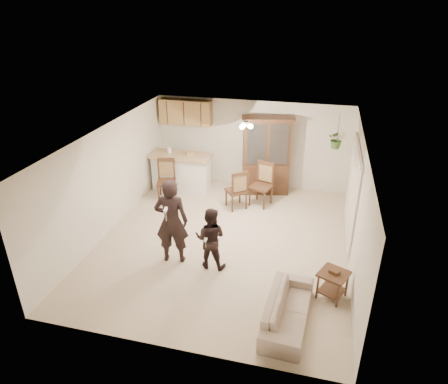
% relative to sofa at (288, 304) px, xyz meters
% --- Properties ---
extents(floor, '(6.50, 6.50, 0.00)m').
position_rel_sofa_xyz_m(floor, '(-1.66, 2.20, -0.37)').
color(floor, '#B9A78C').
rests_on(floor, ground).
extents(ceiling, '(5.50, 6.50, 0.02)m').
position_rel_sofa_xyz_m(ceiling, '(-1.66, 2.20, 2.13)').
color(ceiling, silver).
rests_on(ceiling, wall_back).
extents(wall_back, '(5.50, 0.02, 2.50)m').
position_rel_sofa_xyz_m(wall_back, '(-1.66, 5.45, 0.88)').
color(wall_back, beige).
rests_on(wall_back, ground).
extents(wall_front, '(5.50, 0.02, 2.50)m').
position_rel_sofa_xyz_m(wall_front, '(-1.66, -1.05, 0.88)').
color(wall_front, beige).
rests_on(wall_front, ground).
extents(wall_left, '(0.02, 6.50, 2.50)m').
position_rel_sofa_xyz_m(wall_left, '(-4.41, 2.20, 0.88)').
color(wall_left, beige).
rests_on(wall_left, ground).
extents(wall_right, '(0.02, 6.50, 2.50)m').
position_rel_sofa_xyz_m(wall_right, '(1.09, 2.20, 0.88)').
color(wall_right, beige).
rests_on(wall_right, ground).
extents(breakfast_bar, '(1.60, 0.55, 1.00)m').
position_rel_sofa_xyz_m(breakfast_bar, '(-3.51, 4.55, 0.13)').
color(breakfast_bar, white).
rests_on(breakfast_bar, floor).
extents(bar_top, '(1.75, 0.70, 0.08)m').
position_rel_sofa_xyz_m(bar_top, '(-3.51, 4.55, 0.68)').
color(bar_top, tan).
rests_on(bar_top, breakfast_bar).
extents(upper_cabinets, '(1.50, 0.34, 0.70)m').
position_rel_sofa_xyz_m(upper_cabinets, '(-3.56, 5.27, 1.73)').
color(upper_cabinets, olive).
rests_on(upper_cabinets, wall_back).
extents(vertical_blinds, '(0.06, 2.30, 2.10)m').
position_rel_sofa_xyz_m(vertical_blinds, '(1.05, 3.10, 0.73)').
color(vertical_blinds, beige).
rests_on(vertical_blinds, wall_right).
extents(ceiling_fixture, '(0.36, 0.36, 0.20)m').
position_rel_sofa_xyz_m(ceiling_fixture, '(-1.46, 3.40, 2.03)').
color(ceiling_fixture, '#FFF1BF').
rests_on(ceiling_fixture, ceiling).
extents(hanging_plant, '(0.43, 0.37, 0.48)m').
position_rel_sofa_xyz_m(hanging_plant, '(0.64, 4.60, 1.48)').
color(hanging_plant, '#335522').
rests_on(hanging_plant, ceiling).
extents(plant_cord, '(0.01, 0.01, 0.65)m').
position_rel_sofa_xyz_m(plant_cord, '(0.64, 4.60, 1.81)').
color(plant_cord, black).
rests_on(plant_cord, ceiling).
extents(sofa, '(0.85, 1.92, 0.73)m').
position_rel_sofa_xyz_m(sofa, '(0.00, 0.00, 0.00)').
color(sofa, '#C0B89E').
rests_on(sofa, floor).
extents(adult, '(0.72, 0.54, 1.80)m').
position_rel_sofa_xyz_m(adult, '(-2.52, 1.22, 0.53)').
color(adult, black).
rests_on(adult, floor).
extents(child, '(0.66, 0.51, 1.35)m').
position_rel_sofa_xyz_m(child, '(-1.71, 1.21, 0.31)').
color(child, black).
rests_on(child, floor).
extents(china_hutch, '(1.47, 0.84, 2.19)m').
position_rel_sofa_xyz_m(china_hutch, '(-1.17, 5.00, 0.72)').
color(china_hutch, '#3A1C15').
rests_on(china_hutch, floor).
extents(side_table, '(0.65, 0.65, 0.60)m').
position_rel_sofa_xyz_m(side_table, '(0.73, 0.82, -0.08)').
color(side_table, '#3A1C15').
rests_on(side_table, floor).
extents(chair_bar, '(0.61, 0.61, 1.11)m').
position_rel_sofa_xyz_m(chair_bar, '(-3.73, 3.91, -0.05)').
color(chair_bar, '#3A1C15').
rests_on(chair_bar, floor).
extents(chair_hutch_left, '(0.65, 0.65, 1.17)m').
position_rel_sofa_xyz_m(chair_hutch_left, '(-1.16, 4.18, -0.04)').
color(chair_hutch_left, '#3A1C15').
rests_on(chair_hutch_left, floor).
extents(chair_hutch_right, '(0.68, 0.68, 1.09)m').
position_rel_sofa_xyz_m(chair_hutch_right, '(-1.75, 3.85, -0.06)').
color(chair_hutch_right, '#3A1C15').
rests_on(chair_hutch_right, floor).
extents(controller_adult, '(0.08, 0.17, 0.05)m').
position_rel_sofa_xyz_m(controller_adult, '(-2.45, 0.79, 1.07)').
color(controller_adult, white).
rests_on(controller_adult, adult).
extents(controller_child, '(0.04, 0.12, 0.04)m').
position_rel_sofa_xyz_m(controller_child, '(-1.71, 0.90, 0.45)').
color(controller_child, white).
rests_on(controller_child, child).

